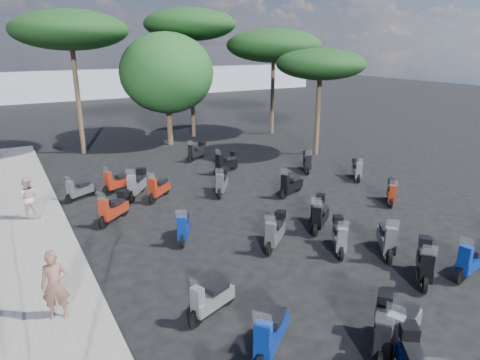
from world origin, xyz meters
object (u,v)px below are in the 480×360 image
scooter_5 (79,191)px  pine_3 (321,64)px  scooter_13 (402,329)px  scooter_14 (339,237)px  woman (55,285)px  pedestrian_far (28,198)px  scooter_9 (184,228)px  scooter_15 (317,213)px  scooter_7 (382,330)px  scooter_3 (114,209)px  scooter_18 (472,261)px  scooter_25 (391,193)px  broadleaf_tree (167,73)px  scooter_2 (211,300)px  scooter_23 (197,152)px  scooter_16 (222,183)px  scooter_19 (425,264)px  scooter_10 (118,182)px  pine_1 (274,46)px  scooter_27 (307,162)px  scooter_8 (275,232)px  scooter_4 (159,189)px  scooter_0 (271,335)px  scooter_20 (387,240)px  scooter_17 (227,163)px  pine_2 (70,30)px  scooter_11 (137,185)px  scooter_26 (357,170)px  scooter_21 (320,218)px  scooter_22 (291,185)px

scooter_5 → pine_3: size_ratio=0.22×
scooter_13 → scooter_14: bearing=-47.3°
woman → scooter_13: size_ratio=0.99×
pedestrian_far → scooter_14: 11.26m
scooter_9 → scooter_5: bearing=-39.8°
scooter_15 → scooter_7: bearing=110.4°
scooter_5 → pedestrian_far: bearing=97.7°
scooter_3 → scooter_18: scooter_18 is taller
scooter_25 → broadleaf_tree: bearing=-29.9°
woman → scooter_2: (3.25, -1.57, -0.57)m
scooter_14 → scooter_23: bearing=-57.8°
scooter_16 → scooter_19: 9.37m
pine_3 → broadleaf_tree: bearing=134.4°
scooter_10 → scooter_23: scooter_10 is taller
scooter_7 → pine_1: 24.08m
scooter_9 → scooter_14: bearing=169.6°
scooter_27 → pine_1: (3.86, 9.04, 5.72)m
scooter_7 → scooter_23: (3.10, 16.53, -0.04)m
scooter_8 → pine_1: pine_1 is taller
scooter_9 → pine_3: pine_3 is taller
scooter_25 → pine_1: bearing=-59.6°
scooter_4 → scooter_16: scooter_4 is taller
scooter_7 → scooter_13: bearing=-155.5°
scooter_15 → scooter_16: 5.03m
scooter_13 → scooter_25: size_ratio=1.45×
scooter_8 → scooter_14: bearing=-168.5°
scooter_9 → pine_3: 14.26m
scooter_25 → scooter_4: bearing=12.4°
scooter_0 → scooter_14: 5.43m
scooter_20 → broadleaf_tree: broadleaf_tree is taller
scooter_10 → scooter_25: (9.50, -7.01, -0.02)m
scooter_5 → scooter_17: 7.35m
scooter_20 → scooter_27: size_ratio=1.04×
pine_2 → scooter_0: bearing=-89.9°
scooter_11 → scooter_17: scooter_11 is taller
scooter_18 → scooter_26: bearing=-33.8°
scooter_9 → scooter_13: scooter_13 is taller
scooter_3 → scooter_5: size_ratio=1.05×
pedestrian_far → scooter_20: pedestrian_far is taller
woman → pedestrian_far: bearing=106.2°
scooter_3 → scooter_19: (6.46, -8.49, 0.01)m
scooter_8 → scooter_10: bearing=-19.1°
scooter_7 → broadleaf_tree: (3.23, 21.01, 4.06)m
pedestrian_far → scooter_5: size_ratio=1.16×
scooter_17 → broadleaf_tree: (-0.19, 7.51, 4.06)m
scooter_19 → scooter_21: size_ratio=1.01×
scooter_3 → scooter_26: size_ratio=1.08×
scooter_13 → scooter_22: (3.82, 9.21, -0.03)m
scooter_7 → scooter_2: bearing=1.2°
pine_3 → scooter_22: bearing=-137.5°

